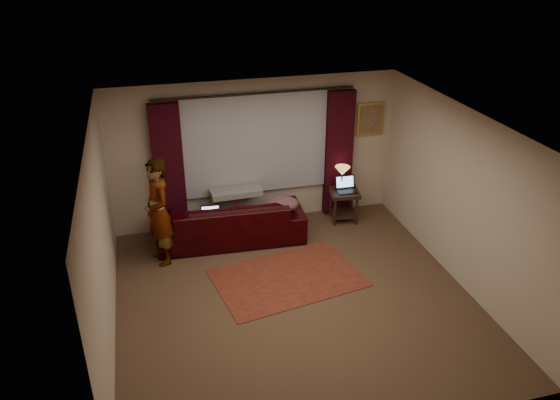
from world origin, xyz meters
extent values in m
cube|color=brown|center=(0.00, 0.00, -0.01)|extent=(5.00, 5.00, 0.01)
cube|color=silver|center=(0.00, 0.00, 2.60)|extent=(5.00, 5.00, 0.02)
cube|color=#C1AF98|center=(0.00, 2.50, 1.30)|extent=(5.00, 0.02, 2.60)
cube|color=#C1AF98|center=(0.00, -2.50, 1.30)|extent=(5.00, 0.02, 2.60)
cube|color=#C1AF98|center=(-2.50, 0.00, 1.30)|extent=(0.02, 5.00, 2.60)
cube|color=#C1AF98|center=(2.50, 0.00, 1.30)|extent=(0.02, 5.00, 2.60)
cube|color=#A2A2AA|center=(0.00, 2.44, 1.50)|extent=(2.50, 0.05, 1.80)
cube|color=black|center=(-1.50, 2.39, 1.18)|extent=(0.50, 0.14, 2.30)
cube|color=black|center=(1.50, 2.39, 1.18)|extent=(0.50, 0.14, 2.30)
cylinder|color=black|center=(0.00, 2.39, 2.38)|extent=(0.04, 0.04, 3.40)
cube|color=#B5973D|center=(2.10, 2.47, 1.75)|extent=(0.50, 0.04, 0.60)
imported|color=black|center=(-0.59, 1.91, 0.50)|extent=(2.53, 1.20, 1.00)
cube|color=gray|center=(-0.42, 2.20, 1.00)|extent=(0.88, 0.38, 0.10)
ellipsoid|color=brown|center=(0.29, 1.76, 0.62)|extent=(0.61, 0.51, 0.23)
cube|color=maroon|center=(0.04, 0.52, 0.01)|extent=(2.37, 1.78, 0.01)
cube|color=black|center=(1.52, 2.07, 0.29)|extent=(0.58, 0.58, 0.59)
imported|color=gray|center=(-1.75, 1.52, 0.87)|extent=(0.64, 0.64, 1.74)
camera|label=1|loc=(-1.85, -6.15, 4.77)|focal=35.00mm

